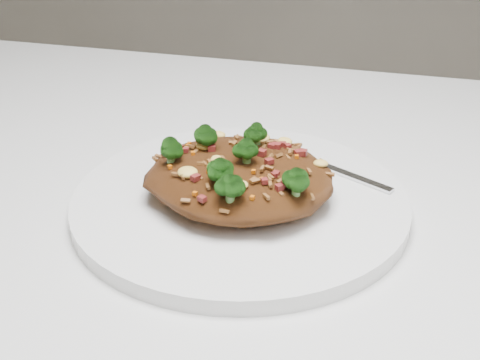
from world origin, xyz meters
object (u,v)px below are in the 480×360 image
at_px(dining_table, 328,306).
at_px(plate, 240,202).
at_px(fork, 324,166).
at_px(fried_rice, 240,169).

height_order(dining_table, plate, plate).
distance_m(plate, fork, 0.09).
xyz_separation_m(fried_rice, fork, (0.06, 0.07, -0.02)).
distance_m(dining_table, fork, 0.13).
bearing_deg(fried_rice, fork, 49.51).
bearing_deg(plate, fork, 49.21).
distance_m(dining_table, plate, 0.13).
height_order(dining_table, fried_rice, fried_rice).
xyz_separation_m(plate, fork, (0.06, 0.07, 0.01)).
relative_size(plate, fork, 1.93).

